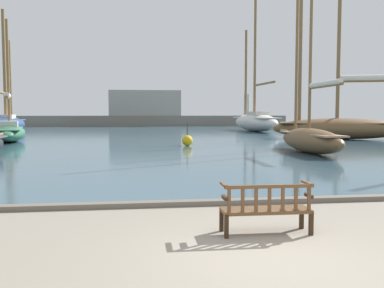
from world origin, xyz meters
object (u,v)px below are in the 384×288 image
(sailboat_mid_starboard, at_px, (340,125))
(channel_buoy, at_px, (187,141))
(sailboat_mid_port, at_px, (255,120))
(sailboat_far_port, at_px, (6,122))
(sailboat_distant_harbor, at_px, (10,131))
(park_bench, at_px, (266,208))
(sailboat_nearest_port, at_px, (310,137))

(sailboat_mid_starboard, distance_m, channel_buoy, 14.12)
(sailboat_mid_port, xyz_separation_m, sailboat_far_port, (-27.31, -0.42, -0.18))
(sailboat_mid_port, distance_m, sailboat_mid_starboard, 15.78)
(sailboat_distant_harbor, xyz_separation_m, sailboat_mid_starboard, (25.46, -0.74, 0.37))
(sailboat_far_port, bearing_deg, sailboat_mid_port, 0.87)
(park_bench, bearing_deg, sailboat_nearest_port, 64.12)
(sailboat_nearest_port, height_order, channel_buoy, sailboat_nearest_port)
(channel_buoy, bearing_deg, sailboat_far_port, 129.23)
(sailboat_mid_port, bearing_deg, sailboat_distant_harbor, -147.13)
(sailboat_mid_port, xyz_separation_m, channel_buoy, (-10.49, -21.02, -0.93))
(sailboat_mid_port, bearing_deg, park_bench, -105.81)
(sailboat_far_port, bearing_deg, sailboat_mid_starboard, -26.94)
(park_bench, distance_m, sailboat_mid_starboard, 28.64)
(sailboat_mid_port, distance_m, channel_buoy, 23.51)
(park_bench, distance_m, sailboat_nearest_port, 15.70)
(sailboat_mid_port, bearing_deg, sailboat_mid_starboard, -80.85)
(park_bench, bearing_deg, channel_buoy, 87.11)
(sailboat_far_port, distance_m, channel_buoy, 26.61)
(sailboat_far_port, distance_m, sailboat_mid_starboard, 33.45)
(park_bench, xyz_separation_m, sailboat_mid_starboard, (13.99, 24.98, 0.74))
(sailboat_far_port, height_order, channel_buoy, sailboat_far_port)
(sailboat_mid_port, distance_m, sailboat_far_port, 27.32)
(park_bench, relative_size, sailboat_distant_harbor, 0.17)
(sailboat_distant_harbor, distance_m, sailboat_mid_port, 27.33)
(park_bench, height_order, sailboat_mid_starboard, sailboat_mid_starboard)
(sailboat_distant_harbor, distance_m, sailboat_mid_starboard, 25.47)
(park_bench, height_order, sailboat_distant_harbor, sailboat_distant_harbor)
(sailboat_nearest_port, bearing_deg, channel_buoy, 137.27)
(sailboat_distant_harbor, relative_size, sailboat_far_port, 0.66)
(sailboat_distant_harbor, bearing_deg, sailboat_mid_starboard, -1.68)
(sailboat_mid_starboard, relative_size, channel_buoy, 10.11)
(sailboat_distant_harbor, bearing_deg, sailboat_far_port, 106.84)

